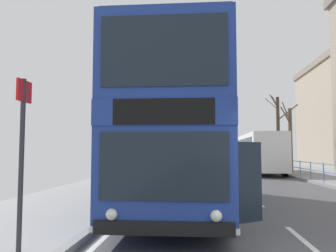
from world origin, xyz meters
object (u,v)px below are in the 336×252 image
at_px(bus_stop_sign_near, 22,145).
at_px(double_decker_bus_main, 179,134).
at_px(bare_tree_far_00, 278,130).
at_px(background_bus_far_lane, 259,152).
at_px(bare_tree_far_01, 290,138).

bearing_deg(bus_stop_sign_near, double_decker_bus_main, 68.58).
height_order(double_decker_bus_main, bare_tree_far_00, bare_tree_far_00).
xyz_separation_m(background_bus_far_lane, bare_tree_far_00, (3.02, 6.38, 2.20)).
bearing_deg(double_decker_bus_main, bus_stop_sign_near, -111.42).
xyz_separation_m(double_decker_bus_main, bare_tree_far_00, (8.56, 23.03, 1.56)).
height_order(double_decker_bus_main, bare_tree_far_01, bare_tree_far_01).
xyz_separation_m(background_bus_far_lane, bare_tree_far_01, (2.47, 0.18, 1.16)).
xyz_separation_m(double_decker_bus_main, bus_stop_sign_near, (-2.25, -5.73, -0.47)).
bearing_deg(double_decker_bus_main, background_bus_far_lane, 71.56).
relative_size(background_bus_far_lane, bare_tree_far_01, 1.84).
bearing_deg(bare_tree_far_00, bus_stop_sign_near, -110.60).
bearing_deg(double_decker_bus_main, bare_tree_far_00, 69.60).
distance_m(bus_stop_sign_near, bare_tree_far_01, 24.80).
bearing_deg(background_bus_far_lane, bare_tree_far_00, 64.71).
height_order(bus_stop_sign_near, bare_tree_far_01, bare_tree_far_01).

